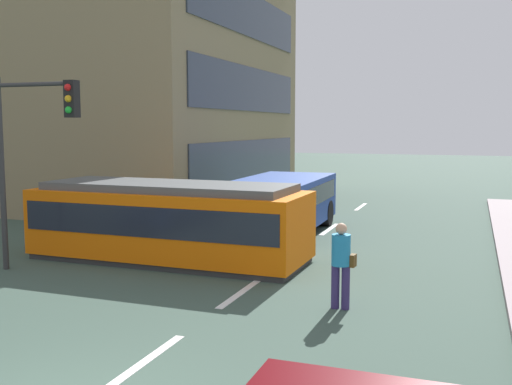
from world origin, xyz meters
TOP-DOWN VIEW (x-y plane):
  - ground_plane at (0.00, 10.00)m, footprint 120.00×120.00m
  - lane_stripe_1 at (0.00, 2.00)m, footprint 0.16×2.40m
  - lane_stripe_2 at (0.00, 6.00)m, footprint 0.16×2.40m
  - lane_stripe_3 at (0.00, 14.22)m, footprint 0.16×2.40m
  - lane_stripe_4 at (0.00, 20.22)m, footprint 0.16×2.40m
  - corner_building at (-13.50, 19.46)m, footprint 17.32×14.41m
  - streetcar_tram at (-2.90, 8.22)m, footprint 7.28×2.64m
  - city_bus at (-1.36, 13.25)m, footprint 2.63×5.10m
  - pedestrian_crossing at (2.20, 5.63)m, footprint 0.46×0.36m
  - traffic_light_mast at (-5.28, 5.95)m, footprint 2.32×0.33m

SIDE VIEW (x-z plane):
  - ground_plane at x=0.00m, z-range 0.00..0.00m
  - lane_stripe_1 at x=0.00m, z-range 0.00..0.01m
  - lane_stripe_2 at x=0.00m, z-range 0.00..0.01m
  - lane_stripe_3 at x=0.00m, z-range 0.00..0.01m
  - lane_stripe_4 at x=0.00m, z-range 0.00..0.01m
  - pedestrian_crossing at x=2.20m, z-range 0.11..1.78m
  - city_bus at x=-1.36m, z-range 0.13..1.93m
  - streetcar_tram at x=-2.90m, z-range 0.04..2.07m
  - traffic_light_mast at x=-5.28m, z-range 0.92..5.58m
  - corner_building at x=-13.50m, z-range 0.00..12.80m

